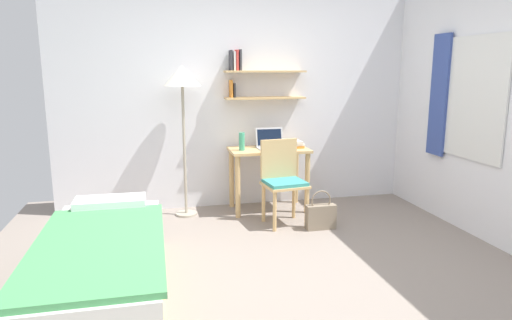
# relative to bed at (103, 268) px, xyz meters

# --- Properties ---
(ground_plane) EXTENTS (5.28, 5.28, 0.00)m
(ground_plane) POSITION_rel_bed_xyz_m (1.46, 0.09, -0.24)
(ground_plane) COLOR gray
(wall_back) EXTENTS (4.40, 0.27, 2.60)m
(wall_back) POSITION_rel_bed_xyz_m (1.46, 2.11, 1.07)
(wall_back) COLOR white
(wall_back) RESTS_ON ground_plane
(bed) EXTENTS (0.86, 1.96, 0.54)m
(bed) POSITION_rel_bed_xyz_m (0.00, 0.00, 0.00)
(bed) COLOR tan
(bed) RESTS_ON ground_plane
(desk) EXTENTS (0.90, 0.51, 0.73)m
(desk) POSITION_rel_bed_xyz_m (1.67, 1.79, 0.33)
(desk) COLOR tan
(desk) RESTS_ON ground_plane
(desk_chair) EXTENTS (0.48, 0.44, 0.89)m
(desk_chair) POSITION_rel_bed_xyz_m (1.71, 1.31, 0.25)
(desk_chair) COLOR tan
(desk_chair) RESTS_ON ground_plane
(standing_lamp) EXTENTS (0.40, 0.40, 1.67)m
(standing_lamp) POSITION_rel_bed_xyz_m (0.71, 1.80, 1.23)
(standing_lamp) COLOR #B2A893
(standing_lamp) RESTS_ON ground_plane
(laptop) EXTENTS (0.33, 0.24, 0.23)m
(laptop) POSITION_rel_bed_xyz_m (1.71, 1.84, 0.55)
(laptop) COLOR #B7BABF
(laptop) RESTS_ON desk
(water_bottle) EXTENTS (0.07, 0.07, 0.20)m
(water_bottle) POSITION_rel_bed_xyz_m (1.35, 1.74, 0.59)
(water_bottle) COLOR #42A87F
(water_bottle) RESTS_ON desk
(book_stack) EXTENTS (0.21, 0.25, 0.08)m
(book_stack) POSITION_rel_bed_xyz_m (1.98, 1.80, 0.53)
(book_stack) COLOR orange
(book_stack) RESTS_ON desk
(handbag) EXTENTS (0.31, 0.11, 0.41)m
(handbag) POSITION_rel_bed_xyz_m (2.04, 1.03, -0.10)
(handbag) COLOR gray
(handbag) RESTS_ON ground_plane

